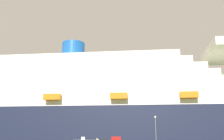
% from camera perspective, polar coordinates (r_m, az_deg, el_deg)
% --- Properties ---
extents(cruise_ship, '(220.61, 56.71, 62.32)m').
position_cam_1_polar(cruise_ship, '(142.35, 1.06, -7.82)').
color(cruise_ship, '#191E38').
rests_on(cruise_ship, ground_plane).
extents(street_lamp, '(0.56, 0.56, 7.79)m').
position_cam_1_polar(street_lamp, '(76.83, 8.95, -11.62)').
color(street_lamp, slate).
rests_on(street_lamp, ground_plane).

